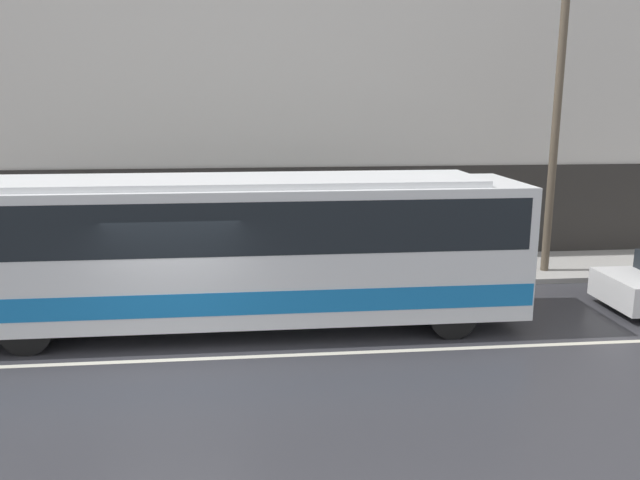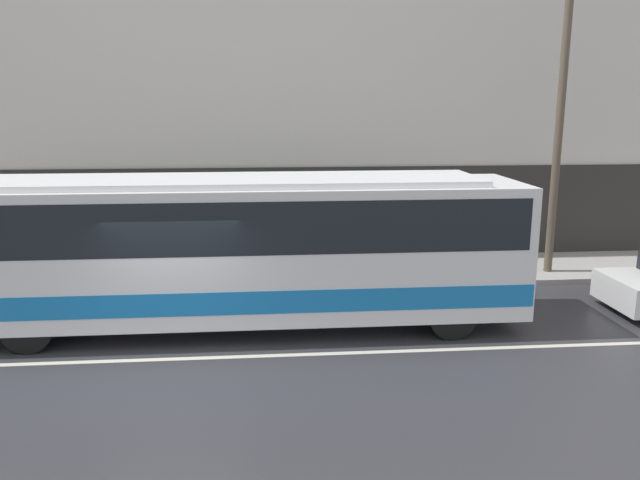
# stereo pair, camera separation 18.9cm
# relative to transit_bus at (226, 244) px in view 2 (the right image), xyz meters

# --- Properties ---
(ground_plane) EXTENTS (60.00, 60.00, 0.00)m
(ground_plane) POSITION_rel_transit_bus_xyz_m (-0.92, -1.71, -1.77)
(ground_plane) COLOR #333338
(sidewalk) EXTENTS (60.00, 2.98, 0.14)m
(sidewalk) POSITION_rel_transit_bus_xyz_m (-0.92, 3.78, -1.70)
(sidewalk) COLOR #A09E99
(sidewalk) RESTS_ON ground_plane
(building_facade) EXTENTS (60.00, 0.35, 12.82)m
(building_facade) POSITION_rel_transit_bus_xyz_m (-0.92, 5.41, 4.43)
(building_facade) COLOR silver
(building_facade) RESTS_ON ground_plane
(lane_stripe) EXTENTS (54.00, 0.14, 0.01)m
(lane_stripe) POSITION_rel_transit_bus_xyz_m (-0.92, -1.71, -1.76)
(lane_stripe) COLOR beige
(lane_stripe) RESTS_ON ground_plane
(transit_bus) EXTENTS (12.16, 2.58, 3.13)m
(transit_bus) POSITION_rel_transit_bus_xyz_m (0.00, 0.00, 0.00)
(transit_bus) COLOR white
(transit_bus) RESTS_ON ground_plane
(utility_pole_near) EXTENTS (0.21, 0.21, 7.49)m
(utility_pole_near) POSITION_rel_transit_bus_xyz_m (8.41, 3.14, 2.11)
(utility_pole_near) COLOR brown
(utility_pole_near) RESTS_ON sidewalk
(pedestrian_waiting) EXTENTS (0.36, 0.36, 1.71)m
(pedestrian_waiting) POSITION_rel_transit_bus_xyz_m (1.92, 3.42, -0.83)
(pedestrian_waiting) COLOR #1E5933
(pedestrian_waiting) RESTS_ON sidewalk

